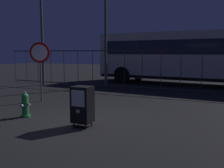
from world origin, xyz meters
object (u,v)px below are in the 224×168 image
object	(u,v)px
bus_near	(189,55)
street_light_near_left	(41,17)
street_light_near_right	(106,8)
newspaper_box_primary	(82,104)
fire_hydrant	(25,105)
stop_sign	(40,59)

from	to	relation	value
bus_near	street_light_near_left	size ratio (longest dim) A/B	1.63
bus_near	street_light_near_right	distance (m)	5.45
street_light_near_right	bus_near	bearing A→B (deg)	37.31
newspaper_box_primary	fire_hydrant	bearing A→B (deg)	175.64
fire_hydrant	bus_near	bearing A→B (deg)	72.24
bus_near	street_light_near_left	xyz separation A→B (m)	(-7.40, -3.80, 2.11)
bus_near	stop_sign	bearing A→B (deg)	-114.41
street_light_near_right	newspaper_box_primary	bearing A→B (deg)	-68.06
newspaper_box_primary	bus_near	xyz separation A→B (m)	(1.09, 9.86, 1.14)
fire_hydrant	street_light_near_left	distance (m)	8.08
bus_near	newspaper_box_primary	bearing A→B (deg)	-91.80
fire_hydrant	bus_near	size ratio (longest dim) A/B	0.07
newspaper_box_primary	bus_near	size ratio (longest dim) A/B	0.10
newspaper_box_primary	street_light_near_right	world-z (taller)	street_light_near_right
stop_sign	street_light_near_right	size ratio (longest dim) A/B	0.31
street_light_near_left	street_light_near_right	distance (m)	3.64
bus_near	street_light_near_left	world-z (taller)	street_light_near_left
bus_near	street_light_near_right	size ratio (longest dim) A/B	1.48
bus_near	street_light_near_left	bearing A→B (deg)	-148.29
newspaper_box_primary	bus_near	bearing A→B (deg)	83.67
stop_sign	street_light_near_left	xyz separation A→B (m)	(-3.15, 3.89, 2.22)
fire_hydrant	bus_near	xyz separation A→B (m)	(3.11, 9.70, 1.36)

